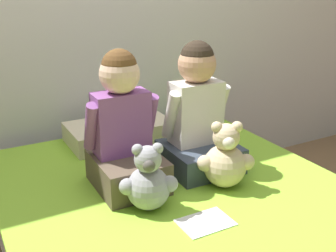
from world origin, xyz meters
TOP-DOWN VIEW (x-y plane):
  - wall_behind_bed at (0.00, 1.09)m, footprint 8.00×0.06m
  - bed at (0.00, 0.00)m, footprint 1.54×1.94m
  - child_on_left at (-0.18, 0.26)m, footprint 0.34×0.36m
  - child_on_right at (0.21, 0.26)m, footprint 0.35×0.34m
  - teddy_bear_held_by_left_child at (-0.19, 0.01)m, footprint 0.23×0.18m
  - teddy_bear_held_by_right_child at (0.21, 0.02)m, footprint 0.25×0.20m
  - pillow_at_headboard at (0.00, 0.77)m, footprint 0.59×0.33m
  - sign_card at (-0.04, -0.20)m, footprint 0.21×0.15m

SIDE VIEW (x-z plane):
  - bed at x=0.00m, z-range 0.00..0.49m
  - sign_card at x=-0.04m, z-range 0.49..0.50m
  - pillow_at_headboard at x=0.00m, z-range 0.49..0.60m
  - teddy_bear_held_by_left_child at x=-0.19m, z-range 0.47..0.76m
  - teddy_bear_held_by_right_child at x=0.21m, z-range 0.47..0.78m
  - child_on_left at x=-0.18m, z-range 0.44..1.07m
  - child_on_right at x=0.21m, z-range 0.44..1.08m
  - wall_behind_bed at x=0.00m, z-range 0.00..2.50m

